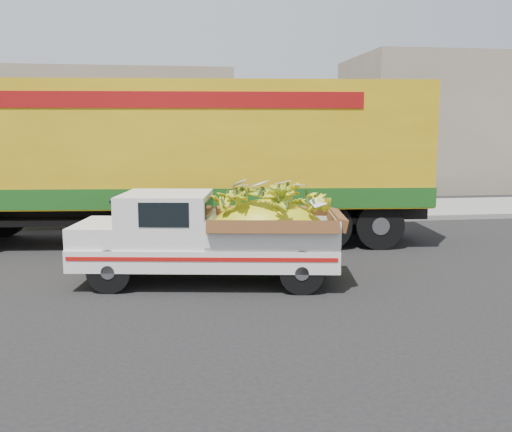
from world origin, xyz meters
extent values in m
plane|color=black|center=(0.00, 0.00, 0.00)|extent=(100.00, 100.00, 0.00)
cube|color=gray|center=(0.00, 6.43, 0.07)|extent=(60.00, 0.25, 0.15)
cube|color=gray|center=(0.00, 8.53, 0.07)|extent=(60.00, 4.00, 0.14)
cube|color=gray|center=(-8.00, 14.43, 2.50)|extent=(18.00, 6.00, 5.00)
cube|color=gray|center=(14.00, 15.43, 3.00)|extent=(14.00, 6.00, 6.00)
cylinder|color=black|center=(-2.41, -0.26, 0.37)|extent=(0.77, 0.34, 0.74)
cylinder|color=black|center=(-2.17, 1.14, 0.37)|extent=(0.77, 0.34, 0.74)
cylinder|color=black|center=(0.76, -0.81, 0.37)|extent=(0.77, 0.34, 0.74)
cylinder|color=black|center=(1.00, 0.60, 0.37)|extent=(0.77, 0.34, 0.74)
cube|color=silver|center=(-0.75, 0.17, 0.54)|extent=(4.79, 2.40, 0.38)
cube|color=#A50F0C|center=(-0.89, -0.65, 0.60)|extent=(4.42, 0.77, 0.07)
cube|color=silver|center=(-2.97, 0.55, 0.44)|extent=(0.37, 1.61, 0.14)
cube|color=silver|center=(-2.60, 0.49, 0.91)|extent=(1.08, 1.67, 0.35)
cube|color=silver|center=(-1.45, 0.29, 1.17)|extent=(1.76, 1.82, 0.88)
cube|color=black|center=(-1.49, -0.51, 1.33)|extent=(0.82, 0.15, 0.41)
cube|color=silver|center=(0.40, -0.02, 0.98)|extent=(2.49, 2.01, 0.50)
ellipsoid|color=yellow|center=(0.30, -0.01, 0.88)|extent=(2.22, 1.65, 1.25)
cylinder|color=black|center=(3.34, 2.51, 0.55)|extent=(1.13, 0.43, 1.10)
cylinder|color=black|center=(3.54, 4.50, 0.55)|extent=(1.13, 0.43, 1.10)
cylinder|color=black|center=(2.15, 2.63, 0.55)|extent=(1.13, 0.43, 1.10)
cylinder|color=black|center=(2.35, 4.62, 0.55)|extent=(1.13, 0.43, 1.10)
cylinder|color=black|center=(-5.61, 5.42, 0.55)|extent=(1.13, 0.43, 1.10)
cube|color=black|center=(-1.24, 3.98, 0.78)|extent=(12.04, 2.20, 0.36)
cube|color=gold|center=(-1.24, 3.98, 2.38)|extent=(11.95, 3.66, 2.84)
cube|color=#184E16|center=(-1.24, 3.98, 1.21)|extent=(12.01, 3.69, 0.45)
cube|color=maroon|center=(-1.36, 2.72, 3.35)|extent=(8.36, 0.86, 0.35)
camera|label=1|loc=(-1.35, -9.80, 2.69)|focal=40.00mm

